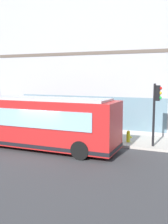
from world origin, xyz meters
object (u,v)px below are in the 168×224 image
(pedestrian_near_hydrant, at_px, (106,125))
(pedestrian_walking_along_curb, at_px, (79,119))
(city_bus_nearside, at_px, (36,122))
(traffic_light_near_corner, at_px, (156,103))
(newspaper_vending_box, at_px, (86,132))
(pedestrian_near_building_entrance, at_px, (26,118))
(fire_hydrant, at_px, (128,136))

(pedestrian_near_hydrant, relative_size, pedestrian_walking_along_curb, 1.04)
(city_bus_nearside, relative_size, traffic_light_near_corner, 2.69)
(city_bus_nearside, distance_m, traffic_light_near_corner, 7.25)
(traffic_light_near_corner, height_order, newspaper_vending_box, traffic_light_near_corner)
(city_bus_nearside, xyz_separation_m, pedestrian_walking_along_curb, (4.73, -0.71, -0.43))
(newspaper_vending_box, bearing_deg, pedestrian_near_hydrant, -92.90)
(pedestrian_near_building_entrance, relative_size, newspaper_vending_box, 1.89)
(pedestrian_near_building_entrance, bearing_deg, pedestrian_near_hydrant, -97.11)
(traffic_light_near_corner, bearing_deg, pedestrian_near_building_entrance, 84.00)
(fire_hydrant, height_order, pedestrian_near_building_entrance, pedestrian_near_building_entrance)
(city_bus_nearside, height_order, pedestrian_near_building_entrance, city_bus_nearside)
(pedestrian_near_building_entrance, distance_m, pedestrian_walking_along_curb, 4.14)
(traffic_light_near_corner, relative_size, fire_hydrant, 5.05)
(city_bus_nearside, height_order, traffic_light_near_corner, traffic_light_near_corner)
(fire_hydrant, relative_size, pedestrian_near_hydrant, 0.42)
(pedestrian_near_building_entrance, xyz_separation_m, pedestrian_walking_along_curb, (1.06, -4.01, -0.00))
(pedestrian_near_building_entrance, height_order, pedestrian_walking_along_curb, pedestrian_near_building_entrance)
(city_bus_nearside, distance_m, fire_hydrant, 5.88)
(fire_hydrant, height_order, pedestrian_walking_along_curb, pedestrian_walking_along_curb)
(fire_hydrant, xyz_separation_m, pedestrian_near_building_entrance, (0.63, 8.22, 0.62))
(traffic_light_near_corner, height_order, fire_hydrant, traffic_light_near_corner)
(pedestrian_near_hydrant, relative_size, newspaper_vending_box, 1.96)
(traffic_light_near_corner, xyz_separation_m, fire_hydrant, (0.41, 1.73, -2.24))
(pedestrian_walking_along_curb, bearing_deg, fire_hydrant, -111.89)
(city_bus_nearside, bearing_deg, traffic_light_near_corner, -68.45)
(city_bus_nearside, bearing_deg, pedestrian_walking_along_curb, -8.53)
(fire_hydrant, xyz_separation_m, newspaper_vending_box, (-0.14, 2.84, 0.09))
(traffic_light_near_corner, relative_size, pedestrian_walking_along_curb, 2.20)
(pedestrian_near_building_entrance, bearing_deg, traffic_light_near_corner, -96.00)
(fire_hydrant, distance_m, pedestrian_near_hydrant, 1.62)
(traffic_light_near_corner, bearing_deg, newspaper_vending_box, 86.57)
(fire_hydrant, bearing_deg, traffic_light_near_corner, -103.42)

